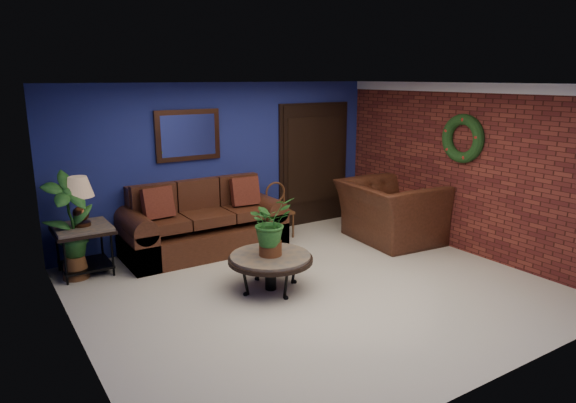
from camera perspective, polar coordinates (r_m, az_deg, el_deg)
floor at (r=6.55m, az=2.83°, el=-9.52°), size 5.50×5.50×0.00m
wall_back at (r=8.29m, az=-7.14°, el=4.36°), size 5.50×0.04×2.50m
wall_left at (r=5.13m, az=-22.94°, el=-2.48°), size 0.04×5.00×2.50m
wall_right_brick at (r=8.06m, az=19.13°, el=3.43°), size 0.04×5.00×2.50m
ceiling at (r=6.02m, az=3.12°, el=12.90°), size 5.50×5.00×0.02m
crown_molding at (r=7.92m, az=19.67°, el=11.83°), size 0.03×5.00×0.14m
wall_mirror at (r=7.95m, az=-11.05°, el=7.24°), size 1.02×0.06×0.77m
closet_door at (r=9.18m, az=2.89°, el=4.08°), size 1.44×0.06×2.18m
wreath at (r=7.98m, az=18.83°, el=6.63°), size 0.16×0.72×0.72m
sofa at (r=7.89m, az=-9.54°, el=-2.91°), size 2.38×1.03×1.07m
coffee_table at (r=6.36m, az=-1.96°, el=-6.44°), size 1.05×1.05×0.45m
end_table at (r=7.35m, az=-21.81°, el=-3.66°), size 0.73×0.73×0.67m
table_lamp at (r=7.21m, az=-22.20°, el=0.65°), size 0.38×0.38×0.64m
side_chair at (r=8.48m, az=-1.11°, el=-0.49°), size 0.42×0.42×0.89m
armchair at (r=8.38m, az=11.27°, el=-1.11°), size 1.41×1.58×0.95m
coffee_plant at (r=6.22m, az=-1.99°, el=-2.50°), size 0.61×0.55×0.72m
floor_plant at (r=8.31m, az=13.72°, el=-1.44°), size 0.48×0.43×0.88m
tall_plant at (r=7.16m, az=-23.00°, el=-2.11°), size 0.69×0.54×1.42m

